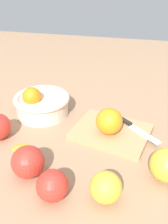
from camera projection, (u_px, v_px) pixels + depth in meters
name	position (u px, v px, depth m)	size (l,w,h in m)	color
ground_plane	(76.00, 144.00, 0.73)	(2.40, 2.40, 0.00)	#997556
bowl	(41.00, 103.00, 0.85)	(0.19, 0.19, 0.10)	beige
cutting_board	(111.00, 132.00, 0.76)	(0.22, 0.17, 0.02)	tan
orange_on_board	(109.00, 121.00, 0.73)	(0.08, 0.08, 0.08)	orange
knife	(133.00, 127.00, 0.76)	(0.13, 0.11, 0.01)	silver
apple_front_left	(28.00, 162.00, 0.60)	(0.08, 0.08, 0.08)	red
apple_front_right	(106.00, 187.00, 0.54)	(0.07, 0.07, 0.07)	gold
apple_front_center	(50.00, 185.00, 0.55)	(0.07, 0.07, 0.07)	red
apple_front_right_2	(167.00, 165.00, 0.59)	(0.08, 0.08, 0.08)	gold
citrus_peel	(21.00, 146.00, 0.71)	(0.05, 0.04, 0.01)	orange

